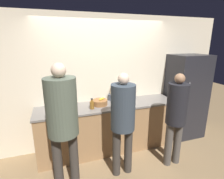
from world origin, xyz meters
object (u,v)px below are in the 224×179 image
at_px(utensil_crock, 111,97).
at_px(bottle_amber, 92,105).
at_px(refrigerator, 186,96).
at_px(person_right, 176,113).
at_px(fruit_bowl, 100,102).
at_px(person_center, 123,116).
at_px(cup_red, 67,106).
at_px(person_left, 62,116).

xyz_separation_m(utensil_crock, bottle_amber, (-0.48, -0.36, 0.01)).
height_order(refrigerator, utensil_crock, refrigerator).
distance_m(refrigerator, utensil_crock, 1.69).
bearing_deg(person_right, fruit_bowl, 143.06).
bearing_deg(person_right, person_center, 176.09).
xyz_separation_m(person_right, bottle_amber, (-1.27, 0.67, 0.07)).
distance_m(fruit_bowl, cup_red, 0.61).
height_order(person_center, cup_red, person_center).
bearing_deg(person_right, cup_red, 154.32).
xyz_separation_m(person_center, bottle_amber, (-0.35, 0.60, 0.01)).
bearing_deg(refrigerator, person_left, -164.13).
bearing_deg(person_center, refrigerator, 22.02).
height_order(person_left, cup_red, person_left).
bearing_deg(bottle_amber, fruit_bowl, 38.50).
height_order(person_right, fruit_bowl, person_right).
bearing_deg(cup_red, fruit_bowl, -0.03).
xyz_separation_m(person_left, person_right, (1.80, -0.03, -0.20)).
bearing_deg(bottle_amber, person_left, -129.82).
relative_size(person_right, cup_red, 17.17).
height_order(person_center, fruit_bowl, person_center).
xyz_separation_m(fruit_bowl, cup_red, (-0.61, 0.00, -0.00)).
bearing_deg(person_left, refrigerator, 15.87).
bearing_deg(person_left, person_center, 2.24).
height_order(refrigerator, fruit_bowl, refrigerator).
height_order(refrigerator, person_left, person_left).
relative_size(refrigerator, person_right, 1.13).
bearing_deg(utensil_crock, bottle_amber, -143.25).
bearing_deg(person_left, fruit_bowl, 47.61).
distance_m(refrigerator, person_left, 2.79).
bearing_deg(cup_red, bottle_amber, -19.04).
bearing_deg(person_center, utensil_crock, 82.32).
height_order(person_right, bottle_amber, person_right).
relative_size(bottle_amber, cup_red, 2.05).
bearing_deg(person_right, person_left, 179.09).
distance_m(person_left, utensil_crock, 1.42).
relative_size(person_center, bottle_amber, 8.60).
height_order(person_center, bottle_amber, person_center).
distance_m(person_center, fruit_bowl, 0.77).
xyz_separation_m(person_center, cup_red, (-0.77, 0.75, -0.02)).
relative_size(refrigerator, person_center, 1.10).
xyz_separation_m(person_right, fruit_bowl, (-1.08, 0.81, 0.04)).
relative_size(person_center, person_right, 1.03).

